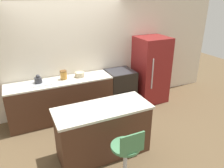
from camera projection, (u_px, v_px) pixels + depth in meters
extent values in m
plane|color=brown|center=(82.00, 121.00, 4.86)|extent=(14.00, 14.00, 0.00)
cube|color=silver|center=(70.00, 57.00, 4.91)|extent=(8.00, 0.06, 2.60)
cube|color=#4C2D1E|center=(62.00, 100.00, 4.84)|extent=(2.24, 0.61, 0.87)
cube|color=beige|center=(60.00, 81.00, 4.66)|extent=(2.24, 0.61, 0.03)
cube|color=#9EA3A8|center=(41.00, 83.00, 4.50)|extent=(0.44, 0.34, 0.01)
cube|color=#4C2D1E|center=(103.00, 132.00, 3.75)|extent=(1.54, 0.64, 0.86)
cube|color=beige|center=(103.00, 109.00, 3.57)|extent=(1.61, 0.68, 0.04)
cube|color=black|center=(120.00, 88.00, 5.39)|extent=(0.65, 0.61, 0.90)
cube|color=black|center=(126.00, 98.00, 5.19)|extent=(0.45, 0.01, 0.32)
cube|color=#333338|center=(120.00, 71.00, 5.22)|extent=(0.62, 0.58, 0.01)
cube|color=maroon|center=(151.00, 70.00, 5.53)|extent=(0.75, 0.72, 1.66)
cube|color=silver|center=(152.00, 74.00, 5.12)|extent=(0.02, 0.02, 0.74)
cylinder|color=#B7B7BC|center=(125.00, 164.00, 3.23)|extent=(0.06, 0.06, 0.60)
cylinder|color=#478456|center=(126.00, 146.00, 3.10)|extent=(0.43, 0.43, 0.04)
cube|color=#478456|center=(132.00, 144.00, 2.89)|extent=(0.36, 0.02, 0.30)
cylinder|color=#333338|center=(38.00, 80.00, 4.50)|extent=(0.15, 0.15, 0.11)
sphere|color=#333338|center=(38.00, 76.00, 4.47)|extent=(0.08, 0.08, 0.08)
cylinder|color=#C1B28E|center=(80.00, 74.00, 4.85)|extent=(0.21, 0.21, 0.09)
cylinder|color=#B77F33|center=(64.00, 75.00, 4.70)|extent=(0.14, 0.14, 0.17)
cylinder|color=brown|center=(63.00, 71.00, 4.66)|extent=(0.15, 0.15, 0.02)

